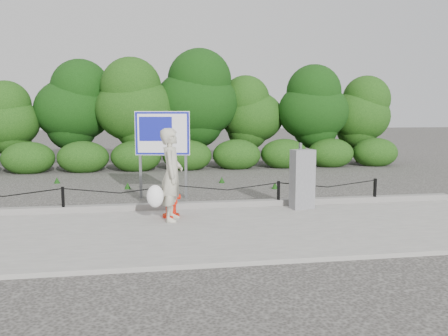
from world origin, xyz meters
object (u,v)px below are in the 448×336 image
at_px(fire_hydrant, 171,200).
at_px(advertising_sign, 162,137).
at_px(pedestrian, 171,176).
at_px(utility_cabinet, 302,179).

distance_m(fire_hydrant, advertising_sign, 2.91).
bearing_deg(pedestrian, fire_hydrant, 6.88).
xyz_separation_m(fire_hydrant, pedestrian, (-0.02, -0.30, 0.56)).
distance_m(fire_hydrant, utility_cabinet, 3.13).
xyz_separation_m(pedestrian, utility_cabinet, (3.10, 0.69, -0.25)).
relative_size(fire_hydrant, utility_cabinet, 0.52).
distance_m(utility_cabinet, advertising_sign, 3.97).
relative_size(fire_hydrant, pedestrian, 0.41).
distance_m(pedestrian, advertising_sign, 3.02).
relative_size(pedestrian, advertising_sign, 0.83).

